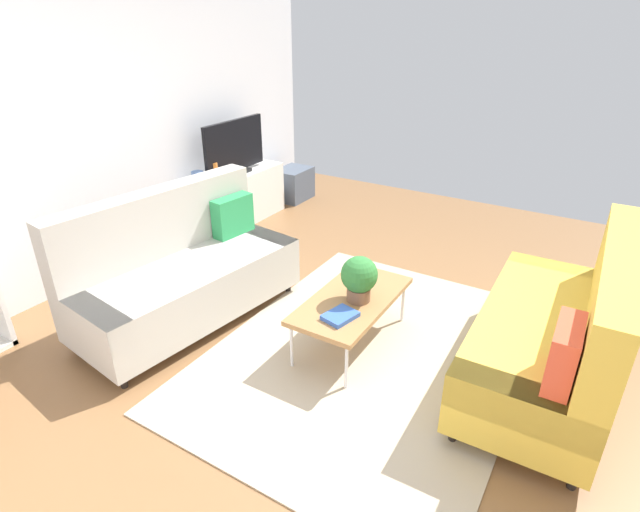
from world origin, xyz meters
TOP-DOWN VIEW (x-y plane):
  - ground_plane at (0.00, 0.00)m, footprint 7.68×7.68m
  - wall_far at (0.00, 2.80)m, footprint 6.40×0.12m
  - area_rug at (-0.09, -0.18)m, footprint 2.90×2.20m
  - couch_beige at (-0.42, 1.44)m, footprint 1.99×1.08m
  - couch_green at (0.25, -1.40)m, footprint 1.92×0.88m
  - coffee_table at (-0.04, 0.02)m, footprint 1.10×0.56m
  - tv_console at (1.51, 2.46)m, footprint 1.40×0.44m
  - tv at (1.51, 2.44)m, footprint 1.00×0.20m
  - storage_trunk at (2.61, 2.36)m, footprint 0.52×0.40m
  - potted_plant at (-0.04, -0.04)m, footprint 0.28×0.28m
  - table_book_0 at (-0.33, -0.04)m, footprint 0.28×0.23m
  - vase_0 at (0.93, 2.51)m, footprint 0.14×0.14m
  - bottle_0 at (1.12, 2.42)m, footprint 0.06×0.06m

SIDE VIEW (x-z plane):
  - ground_plane at x=0.00m, z-range 0.00..0.00m
  - area_rug at x=-0.09m, z-range 0.00..0.01m
  - storage_trunk at x=2.61m, z-range 0.00..0.44m
  - tv_console at x=1.51m, z-range 0.00..0.64m
  - coffee_table at x=-0.04m, z-range 0.18..0.60m
  - table_book_0 at x=-0.33m, z-range 0.42..0.46m
  - couch_beige at x=-0.42m, z-range -0.11..0.99m
  - couch_green at x=0.25m, z-range -0.11..0.99m
  - potted_plant at x=-0.04m, z-range 0.44..0.80m
  - vase_0 at x=0.93m, z-range 0.64..0.80m
  - bottle_0 at x=1.12m, z-range 0.64..0.86m
  - tv at x=1.51m, z-range 0.63..1.27m
  - wall_far at x=0.00m, z-range 0.00..2.90m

